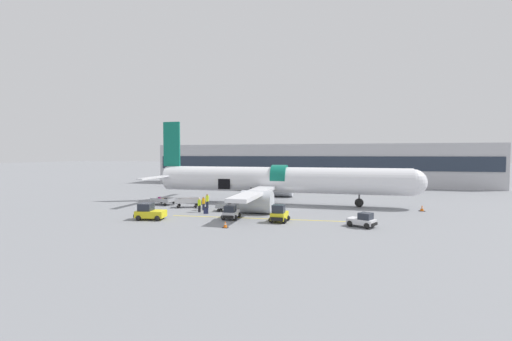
{
  "coord_description": "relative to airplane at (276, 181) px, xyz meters",
  "views": [
    {
      "loc": [
        6.4,
        -43.47,
        6.76
      ],
      "look_at": [
        -5.02,
        0.47,
        4.6
      ],
      "focal_mm": 24.0,
      "sensor_mm": 36.0,
      "label": 1
    }
  ],
  "objects": [
    {
      "name": "ground_crew_loader_b",
      "position": [
        -7.6,
        -5.86,
        -2.18
      ],
      "size": [
        0.45,
        0.63,
        1.82
      ],
      "color": "#1E2338",
      "rests_on": "ground_plane"
    },
    {
      "name": "baggage_tug_spare",
      "position": [
        -2.46,
        -11.8,
        -2.52
      ],
      "size": [
        1.91,
        2.75,
        1.46
      ],
      "color": "silver",
      "rests_on": "ground_plane"
    },
    {
      "name": "airplane",
      "position": [
        0.0,
        0.0,
        0.0
      ],
      "size": [
        37.06,
        30.44,
        11.49
      ],
      "color": "silver",
      "rests_on": "ground_plane"
    },
    {
      "name": "ground_plane",
      "position": [
        2.63,
        -2.04,
        -3.14
      ],
      "size": [
        500.0,
        500.0,
        0.0
      ],
      "primitive_type": "plane",
      "color": "gray"
    },
    {
      "name": "baggage_tug_mid",
      "position": [
        2.75,
        -12.13,
        -2.41
      ],
      "size": [
        1.97,
        2.41,
        1.75
      ],
      "color": "yellow",
      "rests_on": "ground_plane"
    },
    {
      "name": "baggage_cart_loading",
      "position": [
        -4.22,
        -7.28,
        -2.67
      ],
      "size": [
        3.93,
        2.05,
        1.06
      ],
      "color": "#999BA0",
      "rests_on": "ground_plane"
    },
    {
      "name": "safety_cone_nose",
      "position": [
        17.99,
        -1.47,
        -2.81
      ],
      "size": [
        0.65,
        0.65,
        0.71
      ],
      "color": "black",
      "rests_on": "ground_plane"
    },
    {
      "name": "baggage_cart_queued",
      "position": [
        -10.26,
        -5.8,
        -2.5
      ],
      "size": [
        3.98,
        2.43,
        1.18
      ],
      "color": "silver",
      "rests_on": "ground_plane"
    },
    {
      "name": "ground_crew_driver",
      "position": [
        -7.47,
        -7.33,
        -2.27
      ],
      "size": [
        0.4,
        0.57,
        1.65
      ],
      "color": "#1E2338",
      "rests_on": "ground_plane"
    },
    {
      "name": "apron_marking_line",
      "position": [
        0.21,
        -10.9,
        -3.13
      ],
      "size": [
        18.95,
        1.51,
        0.01
      ],
      "color": "yellow",
      "rests_on": "ground_plane"
    },
    {
      "name": "terminal_strip",
      "position": [
        2.63,
        30.89,
        1.33
      ],
      "size": [
        71.53,
        8.38,
        8.92
      ],
      "color": "#B2B2B7",
      "rests_on": "ground_plane"
    },
    {
      "name": "suitcase_on_tarmac_upright",
      "position": [
        -6.19,
        -9.64,
        -2.79
      ],
      "size": [
        0.55,
        0.38,
        0.8
      ],
      "color": "#1E2347",
      "rests_on": "ground_plane"
    },
    {
      "name": "baggage_tug_rear",
      "position": [
        -10.54,
        -14.23,
        -2.41
      ],
      "size": [
        3.23,
        2.42,
        1.69
      ],
      "color": "yellow",
      "rests_on": "ground_plane"
    },
    {
      "name": "baggage_cart_empty",
      "position": [
        -14.44,
        -4.51,
        -2.65
      ],
      "size": [
        4.07,
        2.58,
        0.97
      ],
      "color": "#999BA0",
      "rests_on": "ground_plane"
    },
    {
      "name": "ground_crew_loader_a",
      "position": [
        -7.34,
        -8.83,
        -2.25
      ],
      "size": [
        0.42,
        0.59,
        1.69
      ],
      "color": "black",
      "rests_on": "ground_plane"
    },
    {
      "name": "baggage_tug_lead",
      "position": [
        10.68,
        -12.47,
        -2.56
      ],
      "size": [
        2.84,
        2.44,
        1.36
      ],
      "color": "silver",
      "rests_on": "ground_plane"
    },
    {
      "name": "safety_cone_engine_left",
      "position": [
        -1.56,
        -16.03,
        -2.85
      ],
      "size": [
        0.5,
        0.5,
        0.61
      ],
      "color": "black",
      "rests_on": "ground_plane"
    }
  ]
}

